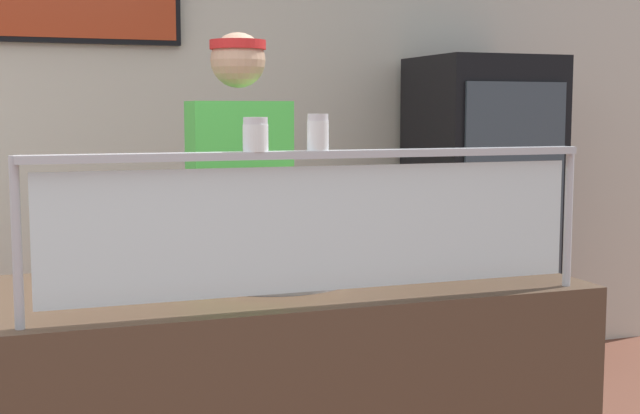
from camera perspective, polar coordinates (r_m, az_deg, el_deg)
shop_rear_unit at (r=4.63m, az=-10.13°, el=4.93°), size 6.13×0.13×2.70m
sneeze_guard at (r=2.29m, az=0.20°, el=0.02°), size 1.55×0.06×0.41m
pizza_tray at (r=2.66m, az=-2.94°, el=-4.49°), size 0.45×0.45×0.04m
pizza_server at (r=2.64m, az=-2.12°, el=-4.06°), size 0.11×0.29×0.01m
parmesan_shaker at (r=2.22m, az=-4.23°, el=4.60°), size 0.07×0.07×0.09m
pepper_flake_shaker at (r=2.27m, az=-0.14°, el=4.75°), size 0.06×0.06×0.10m
worker_figure at (r=3.40m, az=-5.17°, el=-1.45°), size 0.41×0.50×1.76m
drink_fridge at (r=4.80m, az=10.48°, el=-0.83°), size 0.67×0.66×1.75m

